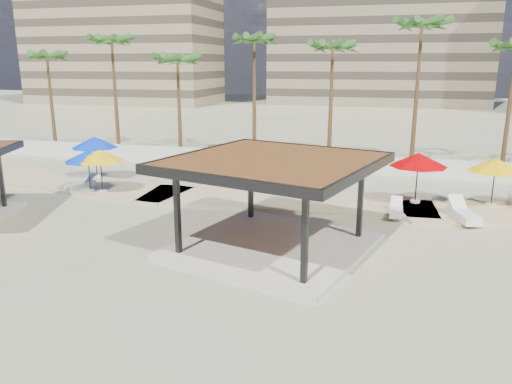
% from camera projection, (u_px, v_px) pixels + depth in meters
% --- Properties ---
extents(ground, '(200.00, 200.00, 0.00)m').
position_uv_depth(ground, '(204.00, 242.00, 21.50)').
color(ground, tan).
rests_on(ground, ground).
extents(promenade, '(44.45, 7.97, 0.24)m').
position_uv_depth(promenade, '(286.00, 198.00, 28.12)').
color(promenade, '#C6B284').
rests_on(promenade, ground).
extents(boundary_wall, '(56.00, 0.30, 1.20)m').
position_uv_depth(boundary_wall, '(283.00, 160.00, 36.27)').
color(boundary_wall, silver).
rests_on(boundary_wall, ground).
extents(building_west, '(34.00, 16.00, 32.40)m').
position_uv_depth(building_west, '(122.00, 19.00, 91.90)').
color(building_west, '#937F60').
rests_on(building_west, ground).
extents(building_mid, '(38.00, 16.00, 30.40)m').
position_uv_depth(building_mid, '(380.00, 24.00, 89.66)').
color(building_mid, '#847259').
rests_on(building_mid, ground).
extents(pavilion_central, '(9.30, 9.30, 3.83)m').
position_uv_depth(pavilion_central, '(273.00, 196.00, 20.13)').
color(pavilion_central, beige).
rests_on(pavilion_central, ground).
extents(umbrella_a, '(3.97, 3.97, 2.67)m').
position_uv_depth(umbrella_a, '(95.00, 142.00, 32.30)').
color(umbrella_a, beige).
rests_on(umbrella_a, promenade).
extents(umbrella_b, '(3.27, 3.27, 2.50)m').
position_uv_depth(umbrella_b, '(100.00, 156.00, 28.52)').
color(umbrella_b, beige).
rests_on(umbrella_b, promenade).
extents(umbrella_c, '(3.38, 3.38, 2.72)m').
position_uv_depth(umbrella_c, '(418.00, 160.00, 26.31)').
color(umbrella_c, beige).
rests_on(umbrella_c, promenade).
extents(umbrella_e, '(2.97, 2.97, 2.55)m').
position_uv_depth(umbrella_e, '(496.00, 165.00, 25.72)').
color(umbrella_e, beige).
rests_on(umbrella_e, promenade).
extents(umbrella_f, '(3.43, 3.43, 2.43)m').
position_uv_depth(umbrella_f, '(88.00, 156.00, 28.74)').
color(umbrella_f, beige).
rests_on(umbrella_f, promenade).
extents(lounger_a, '(1.21, 2.08, 0.75)m').
position_uv_depth(lounger_a, '(81.00, 185.00, 30.01)').
color(lounger_a, white).
rests_on(lounger_a, promenade).
extents(lounger_b, '(0.62, 1.86, 0.70)m').
position_uv_depth(lounger_b, '(396.00, 211.00, 24.81)').
color(lounger_b, white).
rests_on(lounger_b, promenade).
extents(lounger_c, '(1.45, 2.54, 0.92)m').
position_uv_depth(lounger_c, '(464.00, 215.00, 24.00)').
color(lounger_c, white).
rests_on(lounger_c, promenade).
extents(palm_a, '(3.00, 3.00, 8.88)m').
position_uv_depth(palm_a, '(47.00, 60.00, 42.03)').
color(palm_a, brown).
rests_on(palm_a, ground).
extents(palm_b, '(3.00, 3.00, 10.08)m').
position_uv_depth(palm_b, '(112.00, 45.00, 40.57)').
color(palm_b, brown).
rests_on(palm_b, ground).
extents(palm_c, '(3.00, 3.00, 8.57)m').
position_uv_depth(palm_c, '(177.00, 63.00, 38.83)').
color(palm_c, brown).
rests_on(palm_c, ground).
extents(palm_d, '(3.00, 3.00, 10.03)m').
position_uv_depth(palm_d, '(254.00, 44.00, 37.68)').
color(palm_d, brown).
rests_on(palm_d, ground).
extents(palm_e, '(3.00, 3.00, 9.45)m').
position_uv_depth(palm_e, '(333.00, 51.00, 35.81)').
color(palm_e, brown).
rests_on(palm_e, ground).
extents(palm_f, '(3.00, 3.00, 10.88)m').
position_uv_depth(palm_f, '(422.00, 31.00, 34.12)').
color(palm_f, brown).
rests_on(palm_f, ground).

